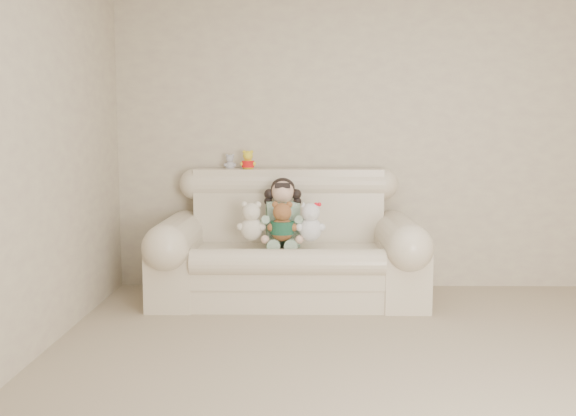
{
  "coord_description": "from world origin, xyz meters",
  "views": [
    {
      "loc": [
        -0.73,
        -2.94,
        1.29
      ],
      "look_at": [
        -0.78,
        1.9,
        0.75
      ],
      "focal_mm": 39.6,
      "sensor_mm": 36.0,
      "label": 1
    }
  ],
  "objects_px": {
    "sofa": "(288,236)",
    "brown_teddy": "(282,218)",
    "cream_teddy": "(251,217)",
    "seated_child": "(283,212)",
    "white_cat": "(311,218)"
  },
  "relations": [
    {
      "from": "sofa",
      "to": "white_cat",
      "type": "height_order",
      "value": "sofa"
    },
    {
      "from": "brown_teddy",
      "to": "white_cat",
      "type": "bearing_deg",
      "value": -5.29
    },
    {
      "from": "brown_teddy",
      "to": "white_cat",
      "type": "height_order",
      "value": "brown_teddy"
    },
    {
      "from": "brown_teddy",
      "to": "sofa",
      "type": "bearing_deg",
      "value": 64.68
    },
    {
      "from": "seated_child",
      "to": "brown_teddy",
      "type": "distance_m",
      "value": 0.21
    },
    {
      "from": "cream_teddy",
      "to": "seated_child",
      "type": "bearing_deg",
      "value": 23.66
    },
    {
      "from": "sofa",
      "to": "brown_teddy",
      "type": "height_order",
      "value": "sofa"
    },
    {
      "from": "brown_teddy",
      "to": "white_cat",
      "type": "relative_size",
      "value": 1.0
    },
    {
      "from": "seated_child",
      "to": "brown_teddy",
      "type": "bearing_deg",
      "value": -98.05
    },
    {
      "from": "sofa",
      "to": "white_cat",
      "type": "bearing_deg",
      "value": -35.27
    },
    {
      "from": "sofa",
      "to": "brown_teddy",
      "type": "xyz_separation_m",
      "value": [
        -0.04,
        -0.13,
        0.16
      ]
    },
    {
      "from": "sofa",
      "to": "brown_teddy",
      "type": "distance_m",
      "value": 0.21
    },
    {
      "from": "sofa",
      "to": "brown_teddy",
      "type": "relative_size",
      "value": 5.88
    },
    {
      "from": "brown_teddy",
      "to": "cream_teddy",
      "type": "xyz_separation_m",
      "value": [
        -0.24,
        0.03,
        -0.0
      ]
    },
    {
      "from": "white_cat",
      "to": "cream_teddy",
      "type": "relative_size",
      "value": 1.01
    }
  ]
}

